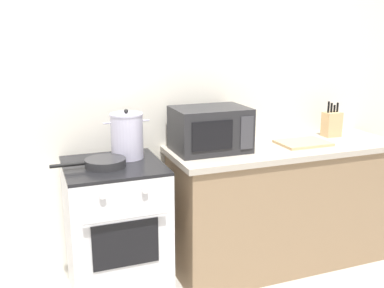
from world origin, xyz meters
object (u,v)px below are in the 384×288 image
microwave (210,129)px  knife_block (332,124)px  stock_pot (127,136)px  stove (116,232)px  frying_pan (104,163)px  cutting_board (303,143)px

microwave → knife_block: bearing=3.4°
stock_pot → knife_block: size_ratio=1.16×
knife_block → stock_pot: bearing=-178.8°
microwave → stock_pot: bearing=177.2°
stove → frying_pan: size_ratio=2.05×
microwave → knife_block: microwave is taller
stove → frying_pan: 0.49m
stock_pot → frying_pan: 0.26m
stove → microwave: microwave is taller
knife_block → microwave: bearing=-176.6°
stove → knife_block: (1.74, 0.14, 0.56)m
cutting_board → knife_block: bearing=21.7°
cutting_board → stock_pot: bearing=175.3°
frying_pan → cutting_board: bearing=1.6°
frying_pan → stock_pot: bearing=39.6°
stock_pot → cutting_board: bearing=-4.7°
stove → microwave: size_ratio=1.84×
stove → frying_pan: bearing=-146.4°
stove → stock_pot: (0.12, 0.11, 0.61)m
stock_pot → microwave: stock_pot is taller
stock_pot → frying_pan: size_ratio=0.71×
stove → stock_pot: stock_pot is taller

